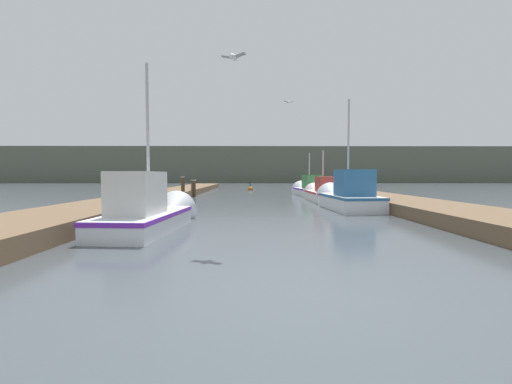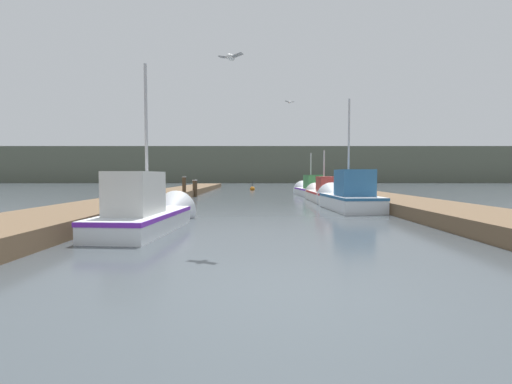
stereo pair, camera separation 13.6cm
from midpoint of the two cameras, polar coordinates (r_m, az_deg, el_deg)
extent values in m
plane|color=#3D4449|center=(4.24, 5.66, -16.91)|extent=(200.00, 200.00, 0.00)
cube|color=brown|center=(20.71, -15.63, -0.61)|extent=(2.78, 40.00, 0.43)
cube|color=brown|center=(20.96, 16.80, -0.59)|extent=(2.78, 40.00, 0.43)
cube|color=#565B4C|center=(68.87, -0.21, 4.41)|extent=(120.00, 16.00, 6.54)
cube|color=silver|center=(9.14, -18.42, -4.76)|extent=(1.67, 3.76, 0.49)
cube|color=#6924AD|center=(9.11, -18.43, -3.62)|extent=(1.70, 3.79, 0.10)
cone|color=silver|center=(11.27, -14.07, -3.28)|extent=(1.40, 0.99, 1.34)
cube|color=silver|center=(8.64, -19.63, -0.17)|extent=(1.09, 1.54, 1.03)
cylinder|color=#B2B2B7|center=(9.36, -17.99, 8.55)|extent=(0.08, 0.08, 3.79)
cube|color=silver|center=(14.42, 15.12, -1.71)|extent=(1.81, 3.73, 0.61)
cube|color=#265C8E|center=(14.40, 15.13, -0.73)|extent=(1.84, 3.77, 0.10)
cone|color=silver|center=(16.59, 12.55, -1.09)|extent=(1.57, 1.01, 1.52)
cube|color=#2D6699|center=(13.95, 15.77, 1.51)|extent=(1.33, 1.41, 1.03)
cylinder|color=#B2B2B7|center=(14.68, 14.88, 7.24)|extent=(0.08, 0.08, 3.92)
cube|color=silver|center=(18.78, 11.04, -0.72)|extent=(1.45, 4.04, 0.55)
cube|color=red|center=(18.76, 11.04, -0.06)|extent=(1.48, 4.07, 0.10)
cone|color=silver|center=(21.15, 9.68, -0.31)|extent=(1.36, 0.82, 1.35)
cube|color=#99332D|center=(18.25, 11.39, 1.30)|extent=(0.93, 1.46, 0.80)
cylinder|color=#B2B2B7|center=(19.04, 10.89, 3.50)|extent=(0.08, 0.08, 2.22)
cube|color=silver|center=(23.65, 8.86, 0.00)|extent=(1.83, 4.42, 0.52)
cube|color=purple|center=(23.64, 8.86, 0.48)|extent=(1.86, 4.46, 0.10)
cone|color=silver|center=(26.18, 7.56, 0.28)|extent=(1.52, 0.95, 1.47)
cube|color=#387A42|center=(23.10, 9.18, 1.71)|extent=(1.18, 1.78, 0.92)
cylinder|color=#B2B2B7|center=(23.94, 8.71, 3.55)|extent=(0.08, 0.08, 2.42)
cylinder|color=#473523|center=(20.50, -12.27, 0.61)|extent=(0.22, 0.22, 1.30)
cylinder|color=silver|center=(20.48, -12.29, 2.48)|extent=(0.25, 0.25, 0.04)
cylinder|color=#473523|center=(28.75, 9.25, 0.94)|extent=(0.30, 0.30, 0.96)
cylinder|color=silver|center=(28.74, 9.26, 1.95)|extent=(0.34, 0.34, 0.04)
cylinder|color=#473523|center=(22.80, -10.55, 0.56)|extent=(0.30, 0.30, 1.06)
cylinder|color=silver|center=(22.78, -10.56, 1.95)|extent=(0.35, 0.35, 0.04)
sphere|color=#BF6513|center=(31.65, -1.07, 0.51)|extent=(0.45, 0.45, 0.45)
cylinder|color=black|center=(31.63, -1.07, 1.37)|extent=(0.06, 0.06, 0.50)
ellipsoid|color=white|center=(7.77, -4.31, 21.49)|extent=(0.24, 0.31, 0.12)
cube|color=gray|center=(7.84, -5.27, 21.48)|extent=(0.30, 0.22, 0.07)
cube|color=gray|center=(7.72, -3.32, 21.78)|extent=(0.30, 0.22, 0.07)
ellipsoid|color=white|center=(20.15, 5.22, 14.67)|extent=(0.23, 0.31, 0.12)
cube|color=gray|center=(20.22, 5.58, 14.69)|extent=(0.30, 0.21, 0.07)
cube|color=gray|center=(20.09, 4.86, 14.77)|extent=(0.30, 0.21, 0.07)
camera|label=1|loc=(0.07, -90.24, -0.01)|focal=24.00mm
camera|label=2|loc=(0.07, 89.76, 0.01)|focal=24.00mm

